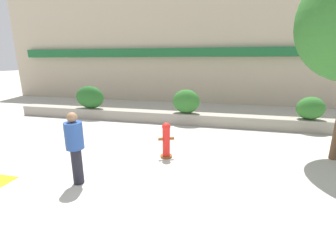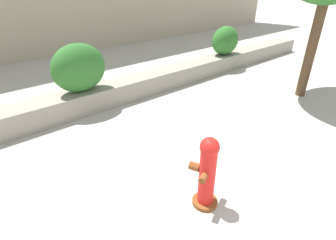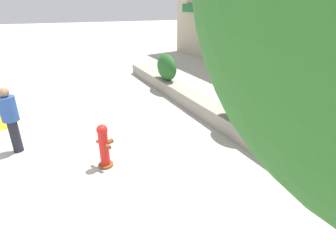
# 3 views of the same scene
# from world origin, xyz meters

# --- Properties ---
(ground_plane) EXTENTS (120.00, 120.00, 0.00)m
(ground_plane) POSITION_xyz_m (0.00, 0.00, 0.00)
(ground_plane) COLOR #B2ADA3
(building_facade) EXTENTS (30.00, 1.36, 8.00)m
(building_facade) POSITION_xyz_m (0.00, 11.98, 3.99)
(building_facade) COLOR tan
(building_facade) RESTS_ON ground
(planter_wall_low) EXTENTS (18.00, 0.70, 0.50)m
(planter_wall_low) POSITION_xyz_m (0.00, 6.00, 0.25)
(planter_wall_low) COLOR gray
(planter_wall_low) RESTS_ON ground
(hedge_bush_0) EXTENTS (1.50, 0.61, 1.11)m
(hedge_bush_0) POSITION_xyz_m (-5.21, 6.00, 1.06)
(hedge_bush_0) COLOR #235B23
(hedge_bush_0) RESTS_ON planter_wall_low
(hedge_bush_1) EXTENTS (1.23, 0.70, 1.08)m
(hedge_bush_1) POSITION_xyz_m (-0.34, 6.00, 1.04)
(hedge_bush_1) COLOR #2D6B28
(hedge_bush_1) RESTS_ON planter_wall_low
(hedge_bush_2) EXTENTS (1.06, 0.70, 0.93)m
(hedge_bush_2) POSITION_xyz_m (4.75, 6.00, 0.96)
(hedge_bush_2) COLOR #2D6B28
(hedge_bush_2) RESTS_ON planter_wall_low
(fire_hydrant) EXTENTS (0.47, 0.48, 1.08)m
(fire_hydrant) POSITION_xyz_m (-0.34, 2.13, 0.55)
(fire_hydrant) COLOR brown
(fire_hydrant) RESTS_ON ground
(pedestrian) EXTENTS (0.50, 0.50, 1.73)m
(pedestrian) POSITION_xyz_m (-2.02, 0.21, 0.99)
(pedestrian) COLOR black
(pedestrian) RESTS_ON ground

